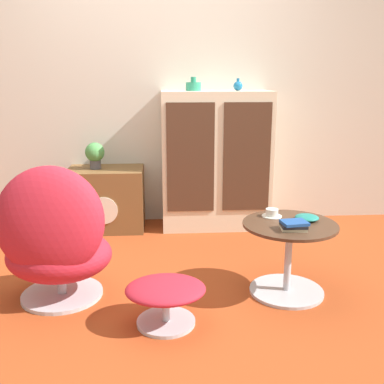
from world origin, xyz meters
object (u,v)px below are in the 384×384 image
object	(u,v)px
egg_chair	(55,240)
vase_leftmost	(193,86)
potted_plant	(95,154)
teacup	(272,214)
tv_console	(107,199)
vase_inner_left	(238,86)
ottoman	(166,294)
book_stack	(294,225)
coffee_table	(288,253)
sideboard	(216,160)
bowl	(307,217)

from	to	relation	value
egg_chair	vase_leftmost	size ratio (longest dim) A/B	6.63
potted_plant	teacup	world-z (taller)	potted_plant
tv_console	vase_inner_left	world-z (taller)	vase_inner_left
tv_console	ottoman	world-z (taller)	tv_console
teacup	book_stack	size ratio (longest dim) A/B	0.80
teacup	vase_inner_left	bearing A→B (deg)	91.72
egg_chair	coffee_table	distance (m)	1.43
egg_chair	coffee_table	size ratio (longest dim) A/B	1.50
vase_inner_left	vase_leftmost	bearing A→B (deg)	180.00
ottoman	sideboard	bearing A→B (deg)	74.36
coffee_table	vase_leftmost	xyz separation A→B (m)	(-0.50, 1.36, 0.99)
coffee_table	book_stack	xyz separation A→B (m)	(-0.01, -0.12, 0.22)
vase_inner_left	teacup	distance (m)	1.44
tv_console	teacup	distance (m)	1.71
sideboard	ottoman	world-z (taller)	sideboard
vase_inner_left	teacup	bearing A→B (deg)	-88.28
vase_inner_left	potted_plant	xyz separation A→B (m)	(-1.24, -0.01, -0.57)
potted_plant	tv_console	bearing A→B (deg)	-0.55
vase_inner_left	potted_plant	size ratio (longest dim) A/B	0.45
egg_chair	book_stack	xyz separation A→B (m)	(1.41, -0.10, 0.09)
egg_chair	ottoman	distance (m)	0.75
egg_chair	ottoman	bearing A→B (deg)	-25.38
tv_console	egg_chair	distance (m)	1.37
bowl	teacup	bearing A→B (deg)	156.55
vase_leftmost	vase_inner_left	bearing A→B (deg)	0.00
egg_chair	vase_inner_left	bearing A→B (deg)	46.41
vase_leftmost	vase_inner_left	distance (m)	0.38
egg_chair	potted_plant	world-z (taller)	egg_chair
ottoman	coffee_table	bearing A→B (deg)	22.70
tv_console	coffee_table	distance (m)	1.86
sideboard	coffee_table	xyz separation A→B (m)	(0.30, -1.35, -0.34)
tv_console	egg_chair	xyz separation A→B (m)	(-0.14, -1.36, 0.12)
tv_console	vase_inner_left	size ratio (longest dim) A/B	6.35
vase_leftmost	potted_plant	xyz separation A→B (m)	(-0.86, -0.01, -0.57)
ottoman	teacup	bearing A→B (deg)	33.71
ottoman	potted_plant	distance (m)	1.84
egg_chair	coffee_table	world-z (taller)	egg_chair
sideboard	vase_inner_left	world-z (taller)	vase_inner_left
vase_inner_left	potted_plant	world-z (taller)	vase_inner_left
ottoman	coffee_table	size ratio (longest dim) A/B	0.76
ottoman	bowl	world-z (taller)	bowl
sideboard	teacup	size ratio (longest dim) A/B	9.41
vase_leftmost	teacup	bearing A→B (deg)	-70.97
coffee_table	book_stack	bearing A→B (deg)	-96.27
teacup	egg_chair	bearing A→B (deg)	-173.57
bowl	tv_console	bearing A→B (deg)	137.27
teacup	book_stack	distance (m)	0.26
tv_console	book_stack	bearing A→B (deg)	-49.07
ottoman	tv_console	bearing A→B (deg)	107.01
teacup	sideboard	bearing A→B (deg)	100.29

